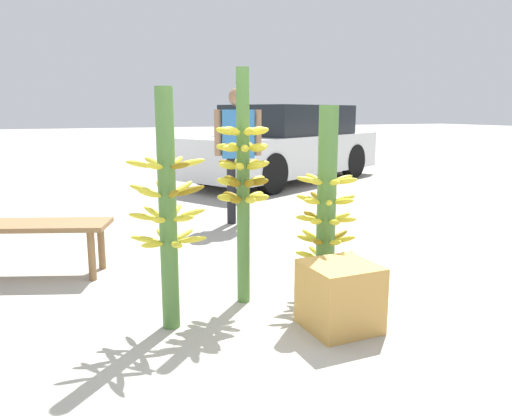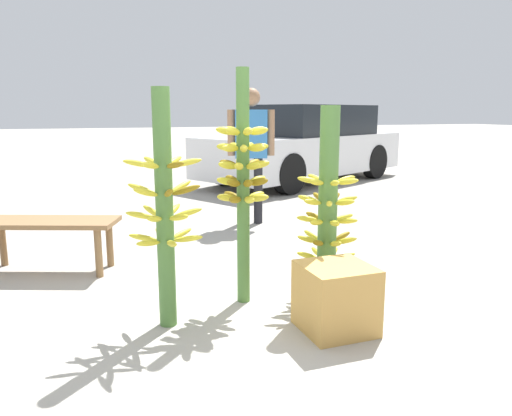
% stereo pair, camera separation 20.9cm
% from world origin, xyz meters
% --- Properties ---
extents(ground_plane, '(80.00, 80.00, 0.00)m').
position_xyz_m(ground_plane, '(0.00, 0.00, 0.00)').
color(ground_plane, '#9E998E').
extents(banana_stalk_left, '(0.48, 0.48, 1.50)m').
position_xyz_m(banana_stalk_left, '(-0.57, 0.15, 0.76)').
color(banana_stalk_left, '#4C7A38').
rests_on(banana_stalk_left, ground_plane).
extents(banana_stalk_center, '(0.38, 0.38, 1.64)m').
position_xyz_m(banana_stalk_center, '(0.02, 0.37, 0.91)').
color(banana_stalk_center, '#4C7A38').
rests_on(banana_stalk_center, ground_plane).
extents(banana_stalk_right, '(0.45, 0.45, 1.40)m').
position_xyz_m(banana_stalk_right, '(0.62, 0.23, 0.67)').
color(banana_stalk_right, '#4C7A38').
rests_on(banana_stalk_right, ground_plane).
extents(vendor_person, '(0.57, 0.28, 1.63)m').
position_xyz_m(vendor_person, '(0.94, 2.76, 0.98)').
color(vendor_person, black).
rests_on(vendor_person, ground_plane).
extents(market_bench, '(1.24, 0.81, 0.45)m').
position_xyz_m(market_bench, '(-1.32, 1.60, 0.38)').
color(market_bench, olive).
rests_on(market_bench, ground_plane).
extents(parked_car, '(4.76, 3.53, 1.47)m').
position_xyz_m(parked_car, '(3.20, 5.92, 0.71)').
color(parked_car, silver).
rests_on(parked_car, ground_plane).
extents(produce_crate, '(0.42, 0.42, 0.42)m').
position_xyz_m(produce_crate, '(0.41, -0.30, 0.21)').
color(produce_crate, '#C69347').
rests_on(produce_crate, ground_plane).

